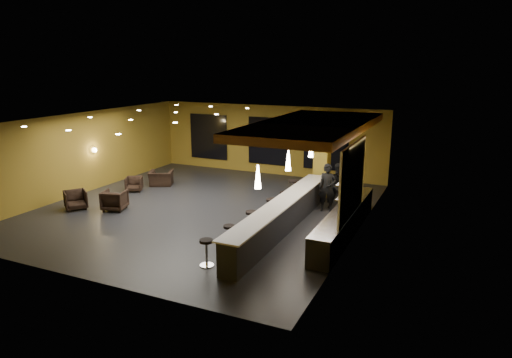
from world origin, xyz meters
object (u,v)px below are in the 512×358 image
at_px(bar_stool_1, 229,233).
at_px(bar_stool_3, 272,207).
at_px(prep_counter, 344,223).
at_px(bar_stool_5, 293,187).
at_px(armchair_d, 161,178).
at_px(pendant_2, 311,148).
at_px(pendant_1, 288,160).
at_px(staff_c, 347,187).
at_px(armchair_a, 76,200).
at_px(armchair_b, 115,200).
at_px(armchair_c, 134,184).
at_px(staff_a, 327,188).
at_px(pendant_0, 258,177).
at_px(bar_stool_4, 285,199).
at_px(bar_counter, 282,217).
at_px(staff_b, 340,186).
at_px(column, 322,156).
at_px(bar_stool_0, 206,249).
at_px(bar_stool_2, 251,220).

xyz_separation_m(bar_stool_1, bar_stool_3, (0.23, 2.85, 0.05)).
height_order(prep_counter, bar_stool_5, same).
bearing_deg(armchair_d, pendant_2, 153.68).
xyz_separation_m(pendant_1, staff_c, (1.44, 2.69, -1.45)).
bearing_deg(armchair_a, bar_stool_3, -39.49).
distance_m(armchair_b, armchair_c, 2.67).
bearing_deg(staff_a, pendant_1, -118.89).
xyz_separation_m(prep_counter, armchair_c, (-9.80, 1.43, -0.11)).
relative_size(pendant_0, staff_c, 0.39).
relative_size(pendant_2, bar_stool_3, 0.86).
height_order(staff_c, bar_stool_4, staff_c).
relative_size(pendant_0, armchair_c, 0.98).
bearing_deg(pendant_0, bar_stool_4, 99.46).
bearing_deg(bar_counter, armchair_a, -172.48).
xyz_separation_m(pendant_2, staff_b, (1.14, 0.21, -1.44)).
bearing_deg(bar_counter, column, 90.00).
height_order(bar_counter, bar_stool_5, bar_counter).
height_order(pendant_2, armchair_b, pendant_2).
relative_size(prep_counter, armchair_b, 6.96).
distance_m(armchair_d, bar_stool_3, 7.02).
bearing_deg(armchair_a, bar_stool_0, -71.73).
bearing_deg(bar_counter, armchair_d, 156.03).
height_order(prep_counter, armchair_c, prep_counter).
relative_size(armchair_c, bar_stool_3, 0.87).
height_order(prep_counter, pendant_0, pendant_0).
bearing_deg(bar_stool_1, bar_stool_5, 89.17).
distance_m(pendant_2, armchair_c, 8.13).
height_order(pendant_1, pendant_2, same).
bearing_deg(prep_counter, pendant_2, 128.66).
height_order(staff_b, bar_stool_0, staff_b).
distance_m(armchair_b, armchair_d, 3.82).
distance_m(staff_b, bar_stool_3, 3.05).
relative_size(armchair_c, bar_stool_2, 0.89).
relative_size(staff_b, armchair_b, 2.11).
height_order(staff_b, bar_stool_2, staff_b).
bearing_deg(armchair_d, staff_b, 155.34).
relative_size(armchair_a, armchair_d, 0.78).
height_order(column, pendant_0, column).
xyz_separation_m(pendant_0, bar_stool_3, (-0.72, 2.82, -1.83)).
height_order(bar_counter, armchair_a, bar_counter).
bearing_deg(pendant_2, armchair_d, 178.07).
height_order(staff_c, armchair_c, staff_c).
height_order(bar_counter, bar_stool_0, bar_counter).
height_order(staff_b, bar_stool_3, staff_b).
distance_m(pendant_0, bar_stool_0, 2.52).
bearing_deg(bar_stool_0, bar_stool_1, 91.01).
relative_size(armchair_d, bar_stool_0, 1.33).
bearing_deg(pendant_1, bar_stool_0, -103.17).
bearing_deg(staff_b, armchair_b, -178.29).
distance_m(pendant_1, armchair_c, 8.19).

